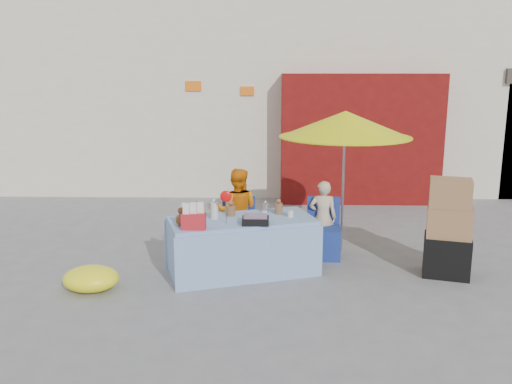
{
  "coord_description": "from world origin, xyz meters",
  "views": [
    {
      "loc": [
        0.34,
        -6.74,
        2.64
      ],
      "look_at": [
        0.17,
        0.6,
        1.0
      ],
      "focal_mm": 38.0,
      "sensor_mm": 36.0,
      "label": 1
    }
  ],
  "objects_px": {
    "market_table": "(242,245)",
    "box_stack": "(448,231)",
    "chair_left": "(237,239)",
    "chair_right": "(323,240)",
    "vendor_orange": "(237,211)",
    "umbrella": "(345,125)",
    "vendor_beige": "(323,218)"
  },
  "relations": [
    {
      "from": "chair_left",
      "to": "vendor_orange",
      "type": "xyz_separation_m",
      "value": [
        -0.0,
        0.13,
        0.38
      ]
    },
    {
      "from": "vendor_beige",
      "to": "umbrella",
      "type": "bearing_deg",
      "value": -149.36
    },
    {
      "from": "chair_right",
      "to": "box_stack",
      "type": "distance_m",
      "value": 1.73
    },
    {
      "from": "vendor_orange",
      "to": "vendor_beige",
      "type": "distance_m",
      "value": 1.25
    },
    {
      "from": "vendor_orange",
      "to": "box_stack",
      "type": "height_order",
      "value": "box_stack"
    },
    {
      "from": "umbrella",
      "to": "chair_right",
      "type": "bearing_deg",
      "value": -136.44
    },
    {
      "from": "box_stack",
      "to": "umbrella",
      "type": "bearing_deg",
      "value": 142.03
    },
    {
      "from": "vendor_orange",
      "to": "umbrella",
      "type": "relative_size",
      "value": 0.61
    },
    {
      "from": "market_table",
      "to": "box_stack",
      "type": "bearing_deg",
      "value": -18.89
    },
    {
      "from": "vendor_orange",
      "to": "vendor_beige",
      "type": "xyz_separation_m",
      "value": [
        1.25,
        0.0,
        -0.09
      ]
    },
    {
      "from": "market_table",
      "to": "box_stack",
      "type": "relative_size",
      "value": 1.63
    },
    {
      "from": "chair_left",
      "to": "chair_right",
      "type": "distance_m",
      "value": 1.25
    },
    {
      "from": "market_table",
      "to": "umbrella",
      "type": "xyz_separation_m",
      "value": [
        1.45,
        0.94,
        1.51
      ]
    },
    {
      "from": "vendor_beige",
      "to": "box_stack",
      "type": "distance_m",
      "value": 1.76
    },
    {
      "from": "chair_right",
      "to": "market_table",
      "type": "bearing_deg",
      "value": -146.36
    },
    {
      "from": "vendor_beige",
      "to": "umbrella",
      "type": "relative_size",
      "value": 0.53
    },
    {
      "from": "market_table",
      "to": "chair_left",
      "type": "relative_size",
      "value": 2.49
    },
    {
      "from": "market_table",
      "to": "vendor_orange",
      "type": "height_order",
      "value": "vendor_orange"
    },
    {
      "from": "market_table",
      "to": "chair_left",
      "type": "xyz_separation_m",
      "value": [
        -0.1,
        0.65,
        -0.13
      ]
    },
    {
      "from": "chair_right",
      "to": "vendor_orange",
      "type": "bearing_deg",
      "value": 177.95
    },
    {
      "from": "chair_left",
      "to": "chair_right",
      "type": "bearing_deg",
      "value": 4.07
    },
    {
      "from": "vendor_orange",
      "to": "chair_right",
      "type": "bearing_deg",
      "value": 177.95
    },
    {
      "from": "chair_right",
      "to": "vendor_orange",
      "type": "height_order",
      "value": "vendor_orange"
    },
    {
      "from": "chair_right",
      "to": "chair_left",
      "type": "bearing_deg",
      "value": -175.93
    },
    {
      "from": "chair_right",
      "to": "box_stack",
      "type": "xyz_separation_m",
      "value": [
        1.55,
        -0.69,
        0.34
      ]
    },
    {
      "from": "box_stack",
      "to": "market_table",
      "type": "bearing_deg",
      "value": 179.19
    },
    {
      "from": "chair_left",
      "to": "vendor_orange",
      "type": "height_order",
      "value": "vendor_orange"
    },
    {
      "from": "chair_right",
      "to": "umbrella",
      "type": "distance_m",
      "value": 1.69
    },
    {
      "from": "chair_right",
      "to": "vendor_orange",
      "type": "relative_size",
      "value": 0.67
    },
    {
      "from": "market_table",
      "to": "vendor_orange",
      "type": "distance_m",
      "value": 0.83
    },
    {
      "from": "market_table",
      "to": "chair_right",
      "type": "distance_m",
      "value": 1.33
    },
    {
      "from": "chair_right",
      "to": "vendor_beige",
      "type": "height_order",
      "value": "vendor_beige"
    }
  ]
}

